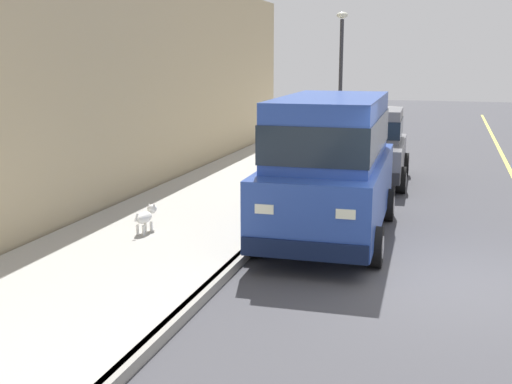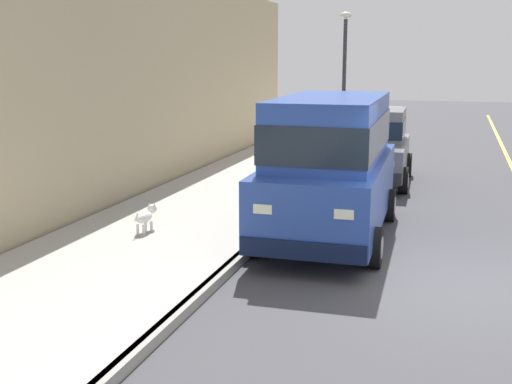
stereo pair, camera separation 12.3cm
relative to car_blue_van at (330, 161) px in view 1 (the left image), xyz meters
name	(u,v)px [view 1 (the left image)]	position (x,y,z in m)	size (l,w,h in m)	color
ground_plane	(452,282)	(2.14, -1.86, -1.39)	(80.00, 80.00, 0.00)	#424247
curb	(241,258)	(-1.06, -1.86, -1.32)	(0.16, 64.00, 0.14)	gray
sidewalk	(138,249)	(-2.86, -1.86, -1.32)	(3.60, 64.00, 0.14)	#A8A59E
car_blue_van	(330,161)	(0.00, 0.00, 0.00)	(2.23, 4.95, 2.52)	#28479E
car_grey_hatchback	(370,145)	(0.06, 5.47, -0.42)	(2.05, 3.86, 1.88)	slate
dog_white	(146,216)	(-3.08, -1.11, -0.97)	(0.22, 0.76, 0.49)	white
street_lamp	(341,66)	(-1.41, 9.56, 1.51)	(0.36, 0.36, 4.42)	#2D2D33
building_facade	(158,82)	(-4.96, 3.60, 1.20)	(0.50, 20.00, 5.18)	tan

